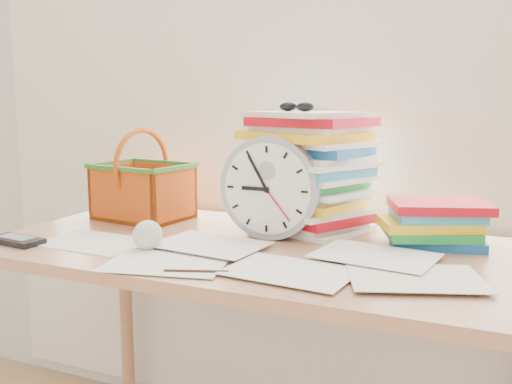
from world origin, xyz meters
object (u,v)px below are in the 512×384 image
at_px(basket, 143,175).
at_px(calculator, 17,240).
at_px(paper_stack, 309,171).
at_px(book_stack, 435,224).
at_px(desk, 258,273).
at_px(clock, 271,188).

height_order(basket, calculator, basket).
height_order(paper_stack, book_stack, paper_stack).
distance_m(desk, clock, 0.23).
bearing_deg(clock, book_stack, 12.43).
bearing_deg(paper_stack, book_stack, -8.69).
relative_size(desk, calculator, 9.43).
xyz_separation_m(desk, book_stack, (0.41, 0.18, 0.13)).
bearing_deg(calculator, paper_stack, 42.50).
bearing_deg(book_stack, clock, -167.57).
bearing_deg(clock, calculator, -151.34).
bearing_deg(paper_stack, clock, -110.98).
height_order(paper_stack, calculator, paper_stack).
bearing_deg(desk, basket, 160.91).
xyz_separation_m(paper_stack, calculator, (-0.64, -0.46, -0.16)).
distance_m(paper_stack, book_stack, 0.38).
relative_size(paper_stack, basket, 1.22).
bearing_deg(calculator, basket, 79.27).
xyz_separation_m(desk, clock, (0.00, 0.08, 0.21)).
relative_size(clock, basket, 1.00).
relative_size(desk, book_stack, 5.18).
bearing_deg(calculator, clock, 35.14).
bearing_deg(book_stack, basket, -178.93).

